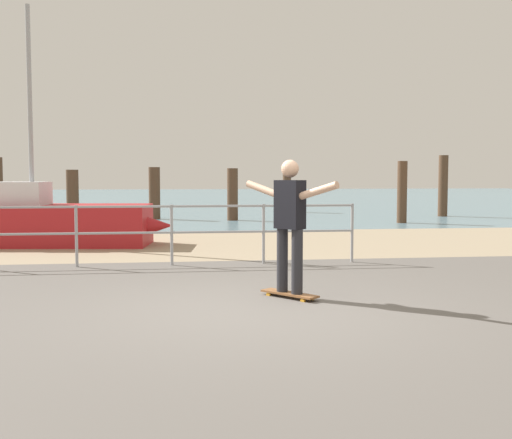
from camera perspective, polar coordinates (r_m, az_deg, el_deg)
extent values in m
cube|color=#605B56|center=(6.24, 1.22, -10.28)|extent=(24.00, 10.00, 0.04)
cube|color=tan|center=(14.09, -3.52, -2.22)|extent=(24.00, 6.00, 0.04)
cube|color=slate|center=(42.02, -5.95, 1.97)|extent=(72.00, 50.00, 0.04)
cylinder|color=#9EA0A5|center=(10.76, -16.09, -1.52)|extent=(0.05, 0.05, 1.05)
cylinder|color=#9EA0A5|center=(10.63, -7.71, -1.46)|extent=(0.05, 0.05, 1.05)
cylinder|color=#9EA0A5|center=(10.73, 0.69, -1.38)|extent=(0.05, 0.05, 1.05)
cylinder|color=#9EA0A5|center=(11.05, 8.77, -1.26)|extent=(0.05, 0.05, 1.05)
cylinder|color=#9EA0A5|center=(10.72, -16.14, 1.11)|extent=(9.40, 0.04, 0.04)
cylinder|color=#9EA0A5|center=(10.75, -16.09, -1.24)|extent=(9.40, 0.04, 0.04)
cube|color=#B21E23|center=(14.27, -18.58, -0.53)|extent=(4.54, 1.92, 0.90)
cone|color=#B21E23|center=(13.73, -9.83, -0.55)|extent=(1.18, 0.89, 0.77)
cylinder|color=#9EA0A5|center=(14.40, -19.96, 9.75)|extent=(0.10, 0.10, 4.26)
cube|color=silver|center=(14.43, -20.90, 2.25)|extent=(1.30, 1.04, 0.50)
cube|color=brown|center=(7.83, 3.08, -6.77)|extent=(0.66, 0.74, 0.02)
cylinder|color=orange|center=(7.73, 5.06, -7.25)|extent=(0.06, 0.07, 0.06)
cylinder|color=orange|center=(7.61, 4.31, -7.43)|extent=(0.06, 0.07, 0.06)
cylinder|color=orange|center=(8.08, 1.92, -6.74)|extent=(0.06, 0.07, 0.06)
cylinder|color=orange|center=(7.96, 1.15, -6.90)|extent=(0.06, 0.07, 0.06)
cylinder|color=#26262B|center=(7.69, 3.78, -3.87)|extent=(0.14, 0.14, 0.80)
cylinder|color=#26262B|center=(7.84, 2.42, -3.71)|extent=(0.14, 0.14, 0.80)
cube|color=black|center=(7.70, 3.11, 1.38)|extent=(0.38, 0.40, 0.60)
sphere|color=tan|center=(7.69, 3.12, 4.66)|extent=(0.22, 0.22, 0.22)
cylinder|color=tan|center=(7.42, 5.75, 2.64)|extent=(0.42, 0.48, 0.23)
cylinder|color=tan|center=(7.99, 0.67, 2.77)|extent=(0.42, 0.48, 0.23)
cylinder|color=#513826|center=(21.36, -16.41, 2.08)|extent=(0.40, 0.40, 1.72)
cylinder|color=#513826|center=(21.89, -9.26, 2.37)|extent=(0.39, 0.39, 1.82)
cylinder|color=#513826|center=(21.00, -2.16, 2.28)|extent=(0.36, 0.36, 1.77)
cylinder|color=#513826|center=(25.72, 2.84, 2.55)|extent=(0.34, 0.34, 1.70)
cylinder|color=#513826|center=(20.40, 13.20, 2.43)|extent=(0.31, 0.31, 1.99)
cylinder|color=#513826|center=(24.05, 16.72, 2.94)|extent=(0.34, 0.34, 2.27)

